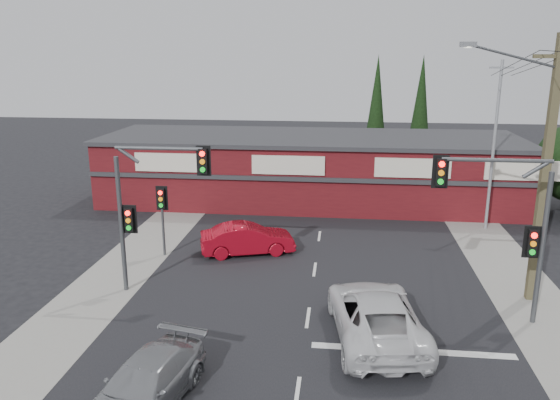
# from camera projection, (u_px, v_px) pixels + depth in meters

# --- Properties ---
(ground) EXTENTS (120.00, 120.00, 0.00)m
(ground) POSITION_uv_depth(u_px,v_px,m) (307.00, 323.00, 19.42)
(ground) COLOR black
(ground) RESTS_ON ground
(road_strip) EXTENTS (14.00, 70.00, 0.01)m
(road_strip) POSITION_uv_depth(u_px,v_px,m) (315.00, 270.00, 24.22)
(road_strip) COLOR black
(road_strip) RESTS_ON ground
(verge_left) EXTENTS (3.00, 70.00, 0.02)m
(verge_left) POSITION_uv_depth(u_px,v_px,m) (131.00, 261.00, 25.16)
(verge_left) COLOR gray
(verge_left) RESTS_ON ground
(verge_right) EXTENTS (3.00, 70.00, 0.02)m
(verge_right) POSITION_uv_depth(u_px,v_px,m) (514.00, 278.00, 23.27)
(verge_right) COLOR gray
(verge_right) RESTS_ON ground
(stop_line) EXTENTS (6.50, 0.35, 0.01)m
(stop_line) POSITION_uv_depth(u_px,v_px,m) (412.00, 351.00, 17.59)
(stop_line) COLOR silver
(stop_line) RESTS_ON ground
(white_suv) EXTENTS (3.52, 6.26, 1.65)m
(white_suv) POSITION_uv_depth(u_px,v_px,m) (376.00, 315.00, 18.27)
(white_suv) COLOR silver
(white_suv) RESTS_ON ground
(silver_suv) EXTENTS (2.81, 4.89, 1.34)m
(silver_suv) POSITION_uv_depth(u_px,v_px,m) (145.00, 385.00, 14.69)
(silver_suv) COLOR #97999C
(silver_suv) RESTS_ON ground
(red_sedan) EXTENTS (4.69, 2.82, 1.46)m
(red_sedan) POSITION_uv_depth(u_px,v_px,m) (248.00, 239.00, 26.03)
(red_sedan) COLOR #A00919
(red_sedan) RESTS_ON ground
(lane_dashes) EXTENTS (0.12, 56.85, 0.01)m
(lane_dashes) POSITION_uv_depth(u_px,v_px,m) (319.00, 236.00, 28.65)
(lane_dashes) COLOR silver
(lane_dashes) RESTS_ON ground
(shop_building) EXTENTS (27.30, 8.40, 4.22)m
(shop_building) POSITION_uv_depth(u_px,v_px,m) (310.00, 168.00, 35.27)
(shop_building) COLOR #4C0F14
(shop_building) RESTS_ON ground
(conifer_near) EXTENTS (1.80, 1.80, 9.25)m
(conifer_near) POSITION_uv_depth(u_px,v_px,m) (376.00, 106.00, 40.63)
(conifer_near) COLOR #2D2116
(conifer_near) RESTS_ON ground
(conifer_far) EXTENTS (1.80, 1.80, 9.25)m
(conifer_far) POSITION_uv_depth(u_px,v_px,m) (421.00, 104.00, 42.16)
(conifer_far) COLOR #2D2116
(conifer_far) RESTS_ON ground
(traffic_mast_left) EXTENTS (3.77, 0.27, 5.97)m
(traffic_mast_left) POSITION_uv_depth(u_px,v_px,m) (146.00, 197.00, 21.03)
(traffic_mast_left) COLOR #47494C
(traffic_mast_left) RESTS_ON ground
(traffic_mast_right) EXTENTS (3.96, 0.27, 5.97)m
(traffic_mast_right) POSITION_uv_depth(u_px,v_px,m) (511.00, 216.00, 18.60)
(traffic_mast_right) COLOR #47494C
(traffic_mast_right) RESTS_ON ground
(pedestal_signal) EXTENTS (0.55, 0.27, 3.38)m
(pedestal_signal) POSITION_uv_depth(u_px,v_px,m) (162.00, 207.00, 25.36)
(pedestal_signal) COLOR #47494C
(pedestal_signal) RESTS_ON ground
(utility_pole) EXTENTS (4.38, 0.59, 10.00)m
(utility_pole) POSITION_uv_depth(u_px,v_px,m) (542.00, 164.00, 19.96)
(utility_pole) COLOR brown
(utility_pole) RESTS_ON ground
(steel_pole) EXTENTS (1.20, 0.16, 9.00)m
(steel_pole) POSITION_uv_depth(u_px,v_px,m) (494.00, 144.00, 28.71)
(steel_pole) COLOR gray
(steel_pole) RESTS_ON ground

